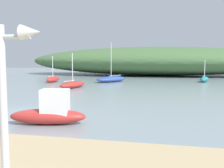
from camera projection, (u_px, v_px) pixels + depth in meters
ground_plane at (15, 115)px, 12.57m from camera, size 120.00×120.00×0.00m
distant_hill at (154, 61)px, 42.83m from camera, size 42.58×13.84×4.66m
motorboat_mid_channel at (50, 112)px, 10.76m from camera, size 3.31×1.52×1.47m
sailboat_west_reach at (111, 79)px, 30.39m from camera, size 3.77×4.51×4.60m
sailboat_east_reach at (53, 79)px, 29.93m from camera, size 0.99×2.66×3.03m
sailboat_inner_mooring at (204, 79)px, 30.27m from camera, size 1.57×2.72×2.58m
sailboat_far_left at (73, 85)px, 24.10m from camera, size 2.04×3.60×3.24m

